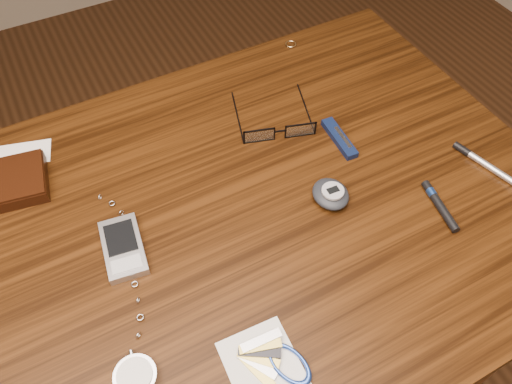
# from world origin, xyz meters

# --- Properties ---
(ground) EXTENTS (3.80, 3.80, 0.00)m
(ground) POSITION_xyz_m (0.00, 0.00, 0.00)
(ground) COLOR #472814
(ground) RESTS_ON ground
(desk) EXTENTS (1.00, 0.70, 0.75)m
(desk) POSITION_xyz_m (0.00, 0.00, 0.65)
(desk) COLOR #331908
(desk) RESTS_ON ground
(wallet_and_card) EXTENTS (0.14, 0.15, 0.02)m
(wallet_and_card) POSITION_xyz_m (-0.28, 0.21, 0.76)
(wallet_and_card) COLOR black
(wallet_and_card) RESTS_ON desk
(eyeglasses) EXTENTS (0.16, 0.16, 0.03)m
(eyeglasses) POSITION_xyz_m (0.14, 0.11, 0.76)
(eyeglasses) COLOR black
(eyeglasses) RESTS_ON desk
(gold_ring) EXTENTS (0.02, 0.02, 0.00)m
(gold_ring) POSITION_xyz_m (0.29, 0.32, 0.75)
(gold_ring) COLOR tan
(gold_ring) RESTS_ON desk
(pocket_watch) EXTENTS (0.09, 0.31, 0.02)m
(pocket_watch) POSITION_xyz_m (-0.20, -0.15, 0.76)
(pocket_watch) COLOR silver
(pocket_watch) RESTS_ON desk
(pda_phone) EXTENTS (0.07, 0.11, 0.02)m
(pda_phone) POSITION_xyz_m (-0.16, 0.02, 0.76)
(pda_phone) COLOR #B0B0B4
(pda_phone) RESTS_ON desk
(pedometer) EXTENTS (0.06, 0.07, 0.03)m
(pedometer) POSITION_xyz_m (0.15, -0.04, 0.76)
(pedometer) COLOR black
(pedometer) RESTS_ON desk
(notepad_keys) EXTENTS (0.11, 0.10, 0.01)m
(notepad_keys) POSITION_xyz_m (-0.05, -0.22, 0.75)
(notepad_keys) COLOR white
(notepad_keys) RESTS_ON desk
(pocket_knife) EXTENTS (0.03, 0.09, 0.01)m
(pocket_knife) POSITION_xyz_m (0.23, 0.06, 0.76)
(pocket_knife) COLOR #0D1334
(pocket_knife) RESTS_ON desk
(silver_pen) EXTENTS (0.04, 0.13, 0.01)m
(silver_pen) POSITION_xyz_m (0.40, -0.10, 0.76)
(silver_pen) COLOR silver
(silver_pen) RESTS_ON desk
(black_blue_pen) EXTENTS (0.03, 0.09, 0.01)m
(black_blue_pen) POSITION_xyz_m (0.28, -0.13, 0.76)
(black_blue_pen) COLOR black
(black_blue_pen) RESTS_ON desk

